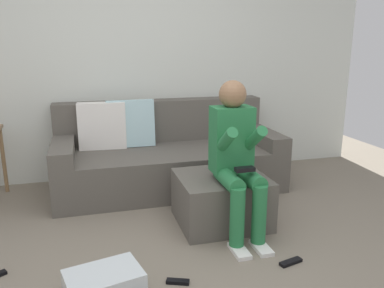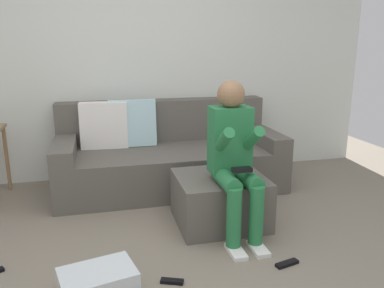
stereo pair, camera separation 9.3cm
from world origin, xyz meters
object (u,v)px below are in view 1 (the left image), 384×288
at_px(ottoman, 221,199).
at_px(couch_sectional, 165,156).
at_px(remote_near_ottoman, 291,262).
at_px(remote_by_storage_bin, 178,282).
at_px(storage_bin, 104,284).
at_px(person_seated, 236,153).

bearing_deg(ottoman, couch_sectional, 104.87).
distance_m(couch_sectional, remote_near_ottoman, 1.79).
relative_size(couch_sectional, remote_by_storage_bin, 15.60).
relative_size(storage_bin, remote_by_storage_bin, 3.01).
relative_size(person_seated, remote_by_storage_bin, 8.22).
relative_size(person_seated, remote_near_ottoman, 6.95).
height_order(ottoman, person_seated, person_seated).
bearing_deg(storage_bin, remote_near_ottoman, 0.76).
distance_m(couch_sectional, remote_by_storage_bin, 1.75).
bearing_deg(remote_near_ottoman, remote_by_storage_bin, 167.16).
height_order(ottoman, remote_near_ottoman, ottoman).
relative_size(ottoman, remote_by_storage_bin, 4.91).
xyz_separation_m(couch_sectional, person_seated, (0.31, -1.16, 0.32)).
bearing_deg(storage_bin, person_seated, 28.52).
bearing_deg(ottoman, remote_by_storage_bin, -126.33).
bearing_deg(couch_sectional, remote_near_ottoman, -73.58).
relative_size(storage_bin, remote_near_ottoman, 2.55).
distance_m(ottoman, storage_bin, 1.21).
bearing_deg(ottoman, storage_bin, -143.08).
bearing_deg(remote_near_ottoman, person_seated, 96.00).
bearing_deg(ottoman, person_seated, -75.67).
height_order(storage_bin, remote_near_ottoman, storage_bin).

